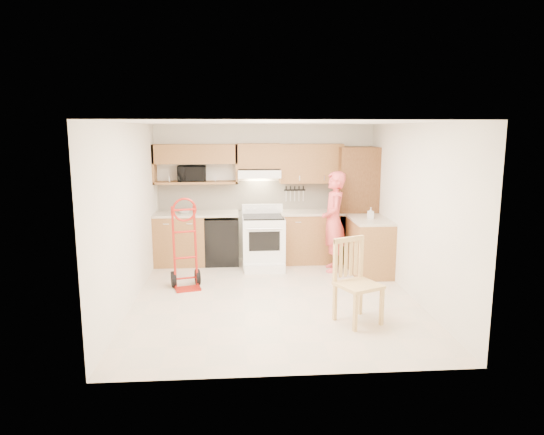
{
  "coord_description": "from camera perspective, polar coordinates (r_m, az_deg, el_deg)",
  "views": [
    {
      "loc": [
        -0.54,
        -6.69,
        2.41
      ],
      "look_at": [
        0.0,
        0.5,
        1.1
      ],
      "focal_mm": 32.11,
      "sensor_mm": 36.0,
      "label": 1
    }
  ],
  "objects": [
    {
      "name": "countertop_right",
      "position": [
        8.88,
        4.65,
        0.6
      ],
      "size": [
        1.14,
        0.63,
        0.04
      ],
      "primitive_type": "cube",
      "color": "#B8AA96",
      "rests_on": "lower_cab_right"
    },
    {
      "name": "floor",
      "position": [
        7.14,
        0.3,
        -9.53
      ],
      "size": [
        4.0,
        4.5,
        0.02
      ],
      "primitive_type": "cube",
      "color": "beige",
      "rests_on": "ground"
    },
    {
      "name": "lower_cab_right",
      "position": [
        8.97,
        4.61,
        -2.36
      ],
      "size": [
        1.14,
        0.6,
        0.9
      ],
      "primitive_type": "cube",
      "color": "#976436",
      "rests_on": "ground"
    },
    {
      "name": "backsplash",
      "position": [
        9.03,
        -0.82,
        2.59
      ],
      "size": [
        3.92,
        0.03,
        0.55
      ],
      "primitive_type": "cube",
      "color": "beige",
      "rests_on": "wall_back"
    },
    {
      "name": "microwave",
      "position": [
        8.85,
        -9.41,
        5.1
      ],
      "size": [
        0.53,
        0.38,
        0.28
      ],
      "primitive_type": "imported",
      "rotation": [
        0.0,
        0.0,
        0.08
      ],
      "color": "black",
      "rests_on": "upper_shelf_mw"
    },
    {
      "name": "upper_shelf_mw",
      "position": [
        8.86,
        -8.88,
        4.08
      ],
      "size": [
        1.5,
        0.33,
        0.04
      ],
      "primitive_type": "cube",
      "color": "#976436",
      "rests_on": "wall_back"
    },
    {
      "name": "countertop_left",
      "position": [
        8.8,
        -8.85,
        0.43
      ],
      "size": [
        1.5,
        0.63,
        0.04
      ],
      "primitive_type": "cube",
      "color": "#B8AA96",
      "rests_on": "lower_cab_left"
    },
    {
      "name": "wall_front",
      "position": [
        4.61,
        2.56,
        -4.3
      ],
      "size": [
        4.0,
        0.02,
        2.5
      ],
      "primitive_type": "cube",
      "color": "#EFE6CD",
      "rests_on": "ground"
    },
    {
      "name": "wall_back",
      "position": [
        9.04,
        -0.83,
        2.93
      ],
      "size": [
        4.0,
        0.02,
        2.5
      ],
      "primitive_type": "cube",
      "color": "#EFE6CD",
      "rests_on": "ground"
    },
    {
      "name": "upper_cab_right",
      "position": [
        8.9,
        4.6,
        6.34
      ],
      "size": [
        1.14,
        0.33,
        0.7
      ],
      "primitive_type": "cube",
      "color": "#976436",
      "rests_on": "wall_back"
    },
    {
      "name": "cab_return_right",
      "position": [
        8.39,
        11.34,
        -3.42
      ],
      "size": [
        0.6,
        1.0,
        0.9
      ],
      "primitive_type": "cube",
      "color": "#976436",
      "rests_on": "ground"
    },
    {
      "name": "soap_bottle",
      "position": [
        8.27,
        11.49,
        0.52
      ],
      "size": [
        0.09,
        0.1,
        0.19
      ],
      "primitive_type": "imported",
      "rotation": [
        0.0,
        0.0,
        0.11
      ],
      "color": "white",
      "rests_on": "countertop_return"
    },
    {
      "name": "lower_cab_left",
      "position": [
        8.92,
        -10.69,
        -2.58
      ],
      "size": [
        0.9,
        0.6,
        0.9
      ],
      "primitive_type": "cube",
      "color": "#976436",
      "rests_on": "ground"
    },
    {
      "name": "person",
      "position": [
        8.36,
        7.24,
        -0.49
      ],
      "size": [
        0.47,
        0.66,
        1.72
      ],
      "primitive_type": "imported",
      "rotation": [
        0.0,
        0.0,
        -1.66
      ],
      "color": "#E44D4F",
      "rests_on": "ground"
    },
    {
      "name": "hand_truck",
      "position": [
        7.52,
        -10.09,
        -3.54
      ],
      "size": [
        0.59,
        0.56,
        1.26
      ],
      "primitive_type": null,
      "rotation": [
        0.0,
        0.0,
        0.25
      ],
      "color": "#9C1910",
      "rests_on": "ground"
    },
    {
      "name": "wall_left",
      "position": [
        6.95,
        -16.44,
        0.26
      ],
      "size": [
        0.02,
        4.5,
        2.5
      ],
      "primitive_type": "cube",
      "color": "#EFE6CD",
      "rests_on": "ground"
    },
    {
      "name": "upper_cab_center",
      "position": [
        8.8,
        -1.56,
        7.23
      ],
      "size": [
        0.76,
        0.33,
        0.44
      ],
      "primitive_type": "cube",
      "color": "#976436",
      "rests_on": "wall_back"
    },
    {
      "name": "ceiling",
      "position": [
        6.71,
        0.32,
        11.14
      ],
      "size": [
        4.0,
        4.5,
        0.02
      ],
      "primitive_type": "cube",
      "color": "white",
      "rests_on": "ground"
    },
    {
      "name": "countertop_return",
      "position": [
        8.29,
        11.46,
        -0.26
      ],
      "size": [
        0.63,
        1.0,
        0.04
      ],
      "primitive_type": "cube",
      "color": "#B8AA96",
      "rests_on": "cab_return_right"
    },
    {
      "name": "pantry_tall",
      "position": [
        9.02,
        9.82,
        1.47
      ],
      "size": [
        0.7,
        0.6,
        2.1
      ],
      "primitive_type": "cube",
      "color": "brown",
      "rests_on": "ground"
    },
    {
      "name": "bowl",
      "position": [
        8.81,
        -10.27,
        0.72
      ],
      "size": [
        0.29,
        0.29,
        0.06
      ],
      "primitive_type": "imported",
      "rotation": [
        0.0,
        0.0,
        0.3
      ],
      "color": "white",
      "rests_on": "countertop_left"
    },
    {
      "name": "dining_chair",
      "position": [
        6.22,
        10.13,
        -7.45
      ],
      "size": [
        0.65,
        0.68,
        1.07
      ],
      "primitive_type": null,
      "rotation": [
        0.0,
        0.0,
        0.43
      ],
      "color": "#E4B367",
      "rests_on": "ground"
    },
    {
      "name": "range",
      "position": [
        8.54,
        -1.0,
        -2.35
      ],
      "size": [
        0.73,
        0.96,
        1.08
      ],
      "primitive_type": null,
      "color": "white",
      "rests_on": "ground"
    },
    {
      "name": "wall_right",
      "position": [
        7.25,
        16.35,
        0.67
      ],
      "size": [
        0.02,
        4.5,
        2.5
      ],
      "primitive_type": "cube",
      "color": "#EFE6CD",
      "rests_on": "ground"
    },
    {
      "name": "knife_strip",
      "position": [
        9.04,
        2.68,
        2.85
      ],
      "size": [
        0.4,
        0.05,
        0.29
      ],
      "primitive_type": null,
      "color": "black",
      "rests_on": "backsplash"
    },
    {
      "name": "dishwasher",
      "position": [
        8.87,
        -5.86,
        -2.68
      ],
      "size": [
        0.6,
        0.6,
        0.85
      ],
      "primitive_type": "cube",
      "color": "black",
      "rests_on": "ground"
    },
    {
      "name": "upper_cab_left",
      "position": [
        8.82,
        -8.98,
        7.38
      ],
      "size": [
        1.5,
        0.33,
        0.34
      ],
      "primitive_type": "cube",
      "color": "#976436",
      "rests_on": "wall_back"
    },
    {
      "name": "range_hood",
      "position": [
        8.76,
        -1.53,
        5.19
      ],
      "size": [
        0.76,
        0.46,
        0.14
      ],
      "primitive_type": "cube",
      "color": "white",
      "rests_on": "wall_back"
    }
  ]
}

